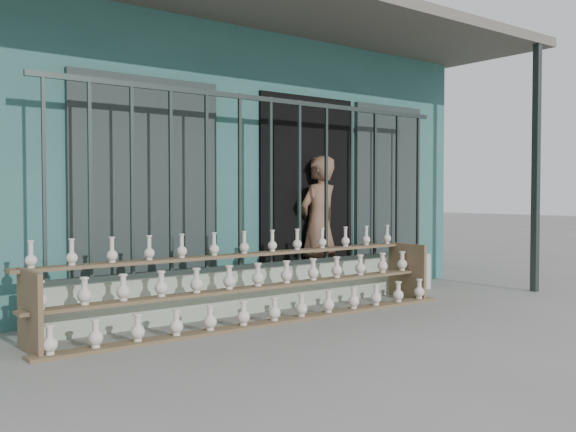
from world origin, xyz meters
TOP-DOWN VIEW (x-y plane):
  - ground at (0.00, 0.00)m, footprint 60.00×60.00m
  - workshop_building at (0.00, 4.23)m, footprint 7.40×6.60m
  - parapet_wall at (0.00, 1.30)m, footprint 5.00×0.20m
  - security_fence at (-0.00, 1.30)m, footprint 5.00×0.04m
  - shelf_rack at (-0.44, 0.88)m, footprint 4.50×0.68m
  - elderly_woman at (0.97, 1.65)m, footprint 0.68×0.52m

SIDE VIEW (x-z plane):
  - ground at x=0.00m, z-range 0.00..0.00m
  - parapet_wall at x=0.00m, z-range 0.00..0.45m
  - shelf_rack at x=-0.44m, z-range -0.06..0.79m
  - elderly_woman at x=0.97m, z-range 0.00..1.68m
  - security_fence at x=0.00m, z-range 0.45..2.25m
  - workshop_building at x=0.00m, z-range 0.02..3.23m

